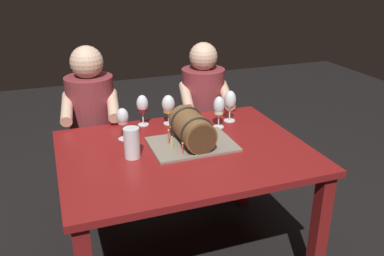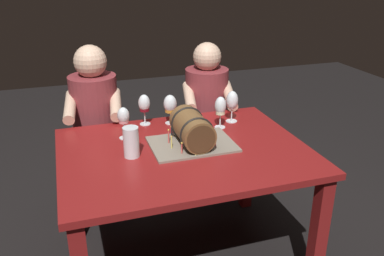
{
  "view_description": "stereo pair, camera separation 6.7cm",
  "coord_description": "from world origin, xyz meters",
  "px_view_note": "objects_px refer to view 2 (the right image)",
  "views": [
    {
      "loc": [
        -0.62,
        -1.84,
        1.66
      ],
      "look_at": [
        0.06,
        0.03,
        0.83
      ],
      "focal_mm": 38.17,
      "sensor_mm": 36.0,
      "label": 1
    },
    {
      "loc": [
        -0.56,
        -1.86,
        1.66
      ],
      "look_at": [
        0.06,
        0.03,
        0.83
      ],
      "focal_mm": 38.17,
      "sensor_mm": 36.0,
      "label": 2
    }
  ],
  "objects_px": {
    "person_seated_right": "(206,129)",
    "beer_pint": "(131,144)",
    "wine_glass_red": "(144,105)",
    "person_seated_left": "(98,140)",
    "wine_glass_rose": "(123,117)",
    "wine_glass_white": "(220,107)",
    "wine_glass_amber": "(170,105)",
    "barrel_cake": "(192,131)",
    "dining_table": "(184,166)",
    "wine_glass_empty": "(232,101)"
  },
  "relations": [
    {
      "from": "person_seated_right",
      "to": "beer_pint",
      "type": "bearing_deg",
      "value": -132.32
    },
    {
      "from": "wine_glass_red",
      "to": "person_seated_left",
      "type": "relative_size",
      "value": 0.16
    },
    {
      "from": "wine_glass_rose",
      "to": "wine_glass_white",
      "type": "relative_size",
      "value": 0.95
    },
    {
      "from": "beer_pint",
      "to": "person_seated_left",
      "type": "bearing_deg",
      "value": 98.89
    },
    {
      "from": "wine_glass_rose",
      "to": "person_seated_right",
      "type": "bearing_deg",
      "value": 36.6
    },
    {
      "from": "wine_glass_amber",
      "to": "person_seated_right",
      "type": "relative_size",
      "value": 0.16
    },
    {
      "from": "barrel_cake",
      "to": "wine_glass_red",
      "type": "bearing_deg",
      "value": 115.53
    },
    {
      "from": "dining_table",
      "to": "wine_glass_white",
      "type": "height_order",
      "value": "wine_glass_white"
    },
    {
      "from": "wine_glass_empty",
      "to": "wine_glass_red",
      "type": "relative_size",
      "value": 1.04
    },
    {
      "from": "dining_table",
      "to": "person_seated_left",
      "type": "distance_m",
      "value": 0.84
    },
    {
      "from": "wine_glass_empty",
      "to": "person_seated_left",
      "type": "height_order",
      "value": "person_seated_left"
    },
    {
      "from": "dining_table",
      "to": "person_seated_left",
      "type": "bearing_deg",
      "value": 118.13
    },
    {
      "from": "wine_glass_amber",
      "to": "wine_glass_rose",
      "type": "distance_m",
      "value": 0.33
    },
    {
      "from": "person_seated_left",
      "to": "wine_glass_amber",
      "type": "bearing_deg",
      "value": -40.41
    },
    {
      "from": "beer_pint",
      "to": "wine_glass_red",
      "type": "bearing_deg",
      "value": 69.41
    },
    {
      "from": "dining_table",
      "to": "wine_glass_red",
      "type": "relative_size",
      "value": 6.88
    },
    {
      "from": "person_seated_right",
      "to": "wine_glass_amber",
      "type": "bearing_deg",
      "value": -135.5
    },
    {
      "from": "wine_glass_empty",
      "to": "wine_glass_white",
      "type": "distance_m",
      "value": 0.13
    },
    {
      "from": "wine_glass_white",
      "to": "beer_pint",
      "type": "relative_size",
      "value": 1.21
    },
    {
      "from": "dining_table",
      "to": "wine_glass_red",
      "type": "distance_m",
      "value": 0.48
    },
    {
      "from": "barrel_cake",
      "to": "person_seated_right",
      "type": "bearing_deg",
      "value": 64.37
    },
    {
      "from": "dining_table",
      "to": "beer_pint",
      "type": "distance_m",
      "value": 0.33
    },
    {
      "from": "wine_glass_rose",
      "to": "person_seated_right",
      "type": "xyz_separation_m",
      "value": [
        0.66,
        0.49,
        -0.35
      ]
    },
    {
      "from": "person_seated_right",
      "to": "wine_glass_rose",
      "type": "bearing_deg",
      "value": -143.4
    },
    {
      "from": "beer_pint",
      "to": "wine_glass_amber",
      "type": "bearing_deg",
      "value": 51.02
    },
    {
      "from": "dining_table",
      "to": "wine_glass_empty",
      "type": "bearing_deg",
      "value": 36.35
    },
    {
      "from": "wine_glass_empty",
      "to": "wine_glass_red",
      "type": "bearing_deg",
      "value": 167.19
    },
    {
      "from": "wine_glass_empty",
      "to": "wine_glass_red",
      "type": "distance_m",
      "value": 0.53
    },
    {
      "from": "wine_glass_white",
      "to": "wine_glass_amber",
      "type": "bearing_deg",
      "value": 149.41
    },
    {
      "from": "wine_glass_empty",
      "to": "person_seated_right",
      "type": "relative_size",
      "value": 0.17
    },
    {
      "from": "person_seated_left",
      "to": "person_seated_right",
      "type": "bearing_deg",
      "value": -0.01
    },
    {
      "from": "barrel_cake",
      "to": "person_seated_right",
      "type": "distance_m",
      "value": 0.83
    },
    {
      "from": "wine_glass_white",
      "to": "person_seated_left",
      "type": "bearing_deg",
      "value": 143.09
    },
    {
      "from": "dining_table",
      "to": "beer_pint",
      "type": "xyz_separation_m",
      "value": [
        -0.28,
        -0.0,
        0.17
      ]
    },
    {
      "from": "beer_pint",
      "to": "wine_glass_white",
      "type": "bearing_deg",
      "value": 21.26
    },
    {
      "from": "wine_glass_rose",
      "to": "wine_glass_white",
      "type": "height_order",
      "value": "wine_glass_white"
    },
    {
      "from": "beer_pint",
      "to": "person_seated_right",
      "type": "height_order",
      "value": "person_seated_right"
    },
    {
      "from": "dining_table",
      "to": "wine_glass_rose",
      "type": "height_order",
      "value": "wine_glass_rose"
    },
    {
      "from": "wine_glass_rose",
      "to": "beer_pint",
      "type": "height_order",
      "value": "wine_glass_rose"
    },
    {
      "from": "wine_glass_red",
      "to": "person_seated_left",
      "type": "bearing_deg",
      "value": 129.56
    },
    {
      "from": "wine_glass_red",
      "to": "wine_glass_amber",
      "type": "bearing_deg",
      "value": -12.05
    },
    {
      "from": "dining_table",
      "to": "barrel_cake",
      "type": "relative_size",
      "value": 2.9
    },
    {
      "from": "wine_glass_rose",
      "to": "person_seated_left",
      "type": "height_order",
      "value": "person_seated_left"
    },
    {
      "from": "wine_glass_amber",
      "to": "person_seated_right",
      "type": "height_order",
      "value": "person_seated_right"
    },
    {
      "from": "dining_table",
      "to": "wine_glass_rose",
      "type": "distance_m",
      "value": 0.43
    },
    {
      "from": "beer_pint",
      "to": "person_seated_left",
      "type": "relative_size",
      "value": 0.14
    },
    {
      "from": "wine_glass_white",
      "to": "wine_glass_red",
      "type": "distance_m",
      "value": 0.45
    },
    {
      "from": "wine_glass_rose",
      "to": "dining_table",
      "type": "bearing_deg",
      "value": -40.94
    },
    {
      "from": "wine_glass_red",
      "to": "beer_pint",
      "type": "bearing_deg",
      "value": -110.59
    },
    {
      "from": "wine_glass_rose",
      "to": "wine_glass_white",
      "type": "distance_m",
      "value": 0.57
    }
  ]
}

